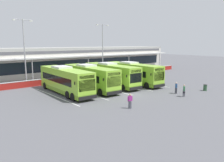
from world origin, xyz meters
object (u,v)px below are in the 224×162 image
(coach_bus_right_centre, at_px, (133,74))
(pedestrian_child, at_px, (130,101))
(coach_bus_left_centre, at_px, (90,78))
(pedestrian_in_dark_coat, at_px, (176,87))
(pedestrian_with_handbag, at_px, (184,90))
(coach_bus_centre, at_px, (111,75))
(litter_bin, at_px, (205,88))
(lamp_post_west, at_px, (24,47))
(coach_bus_leftmost, at_px, (65,81))
(lamp_post_centre, at_px, (103,47))

(coach_bus_right_centre, height_order, pedestrian_child, coach_bus_right_centre)
(coach_bus_left_centre, distance_m, pedestrian_in_dark_coat, 12.76)
(pedestrian_in_dark_coat, bearing_deg, pedestrian_child, -174.33)
(pedestrian_with_handbag, bearing_deg, pedestrian_child, 175.34)
(coach_bus_left_centre, height_order, pedestrian_in_dark_coat, coach_bus_left_centre)
(coach_bus_centre, relative_size, coach_bus_right_centre, 1.00)
(litter_bin, bearing_deg, coach_bus_centre, 124.04)
(coach_bus_centre, bearing_deg, lamp_post_west, 134.08)
(coach_bus_leftmost, relative_size, litter_bin, 13.18)
(pedestrian_in_dark_coat, height_order, lamp_post_west, lamp_post_west)
(pedestrian_with_handbag, relative_size, lamp_post_west, 0.15)
(pedestrian_with_handbag, xyz_separation_m, litter_bin, (5.78, 0.06, -0.39))
(coach_bus_leftmost, height_order, coach_bus_left_centre, same)
(coach_bus_right_centre, bearing_deg, coach_bus_left_centre, 174.84)
(litter_bin, bearing_deg, coach_bus_left_centre, 136.59)
(coach_bus_leftmost, distance_m, lamp_post_west, 11.83)
(pedestrian_in_dark_coat, xyz_separation_m, pedestrian_child, (-10.08, -1.00, 0.00))
(pedestrian_child, bearing_deg, coach_bus_leftmost, 98.78)
(coach_bus_leftmost, relative_size, coach_bus_centre, 1.00)
(lamp_post_west, height_order, litter_bin, lamp_post_west)
(coach_bus_centre, relative_size, lamp_post_centre, 1.11)
(pedestrian_with_handbag, height_order, pedestrian_child, same)
(lamp_post_centre, bearing_deg, pedestrian_in_dark_coat, -97.85)
(coach_bus_right_centre, height_order, lamp_post_centre, lamp_post_centre)
(pedestrian_in_dark_coat, distance_m, litter_bin, 5.26)
(pedestrian_child, distance_m, lamp_post_west, 22.94)
(coach_bus_left_centre, relative_size, pedestrian_with_handbag, 7.57)
(coach_bus_right_centre, relative_size, pedestrian_with_handbag, 7.57)
(coach_bus_centre, xyz_separation_m, litter_bin, (8.21, -12.14, -1.32))
(coach_bus_leftmost, distance_m, coach_bus_left_centre, 4.20)
(coach_bus_centre, bearing_deg, pedestrian_with_handbag, -78.74)
(coach_bus_centre, bearing_deg, coach_bus_left_centre, -176.77)
(coach_bus_left_centre, bearing_deg, litter_bin, -43.41)
(pedestrian_in_dark_coat, distance_m, lamp_post_west, 25.57)
(coach_bus_left_centre, distance_m, lamp_post_west, 13.12)
(coach_bus_leftmost, bearing_deg, lamp_post_centre, 35.02)
(pedestrian_child, bearing_deg, lamp_post_centre, 59.01)
(coach_bus_left_centre, relative_size, lamp_post_west, 1.11)
(pedestrian_with_handbag, xyz_separation_m, lamp_post_centre, (3.64, 22.24, 5.43))
(lamp_post_west, bearing_deg, pedestrian_in_dark_coat, -57.32)
(coach_bus_left_centre, height_order, coach_bus_centre, same)
(coach_bus_centre, height_order, coach_bus_right_centre, same)
(litter_bin, bearing_deg, coach_bus_leftmost, 144.60)
(coach_bus_right_centre, xyz_separation_m, litter_bin, (4.13, -11.14, -1.32))
(coach_bus_centre, xyz_separation_m, lamp_post_centre, (6.07, 10.04, 4.50))
(pedestrian_with_handbag, bearing_deg, lamp_post_west, 119.09)
(coach_bus_right_centre, height_order, lamp_post_west, lamp_post_west)
(coach_bus_leftmost, relative_size, coach_bus_right_centre, 1.00)
(coach_bus_left_centre, xyz_separation_m, pedestrian_with_handbag, (6.80, -11.96, -0.93))
(coach_bus_leftmost, relative_size, lamp_post_west, 1.11)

